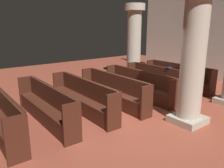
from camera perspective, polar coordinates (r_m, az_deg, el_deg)
ground_plane at (r=6.86m, az=3.27°, el=-7.12°), size 19.20×19.20×0.00m
pew_row_0 at (r=9.82m, az=16.29°, el=2.14°), size 3.14×0.46×0.96m
pew_row_1 at (r=8.94m, az=11.92°, el=1.21°), size 3.14×0.46×0.96m
pew_row_2 at (r=8.13m, az=6.66°, el=0.07°), size 3.14×0.47×0.96m
pew_row_3 at (r=7.41m, az=0.30°, el=-1.30°), size 3.14×0.46×0.96m
pew_row_4 at (r=6.80m, az=-7.33°, el=-2.92°), size 3.14×0.46×0.96m
pew_row_5 at (r=6.34m, az=-16.28°, el=-4.74°), size 3.14×0.47×0.96m
pew_row_6 at (r=6.06m, az=-26.38°, el=-6.66°), size 3.14×0.46×0.96m
pillar_far_side at (r=10.90m, az=5.54°, el=10.79°), size 0.95×0.95×3.46m
pillar_aisle_rear at (r=6.03m, az=19.80°, el=6.75°), size 0.88×0.88×3.46m
lectern at (r=10.47m, az=20.35°, el=2.30°), size 0.48×0.45×1.08m
hymn_book at (r=8.81m, az=14.19°, el=4.01°), size 0.13×0.20×0.03m
kneeler_box_red at (r=7.68m, az=19.14°, el=-4.62°), size 0.40×0.26×0.22m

